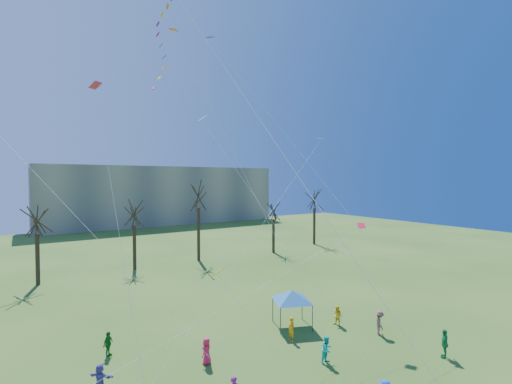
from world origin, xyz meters
TOP-DOWN VIEW (x-y plane):
  - distant_building at (22.00, 82.00)m, footprint 60.00×14.00m
  - bare_tree_row at (3.85, 35.88)m, footprint 68.38×7.34m
  - big_box_kite at (-3.27, 7.19)m, footprint 4.61×7.54m
  - canopy_tent_blue at (7.97, 10.62)m, footprint 3.57×3.57m
  - festival_crowd at (-0.69, 5.87)m, footprint 27.30×14.87m
  - small_kites_aloft at (0.46, 11.92)m, footprint 29.32×17.57m

SIDE VIEW (x-z plane):
  - festival_crowd at x=-0.69m, z-range -0.08..1.78m
  - canopy_tent_blue at x=7.97m, z-range 1.01..3.92m
  - bare_tree_row at x=3.85m, z-range 1.20..13.15m
  - distant_building at x=22.00m, z-range 0.00..15.00m
  - small_kites_aloft at x=0.46m, z-range -2.26..31.63m
  - big_box_kite at x=-3.27m, z-range 6.49..31.97m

